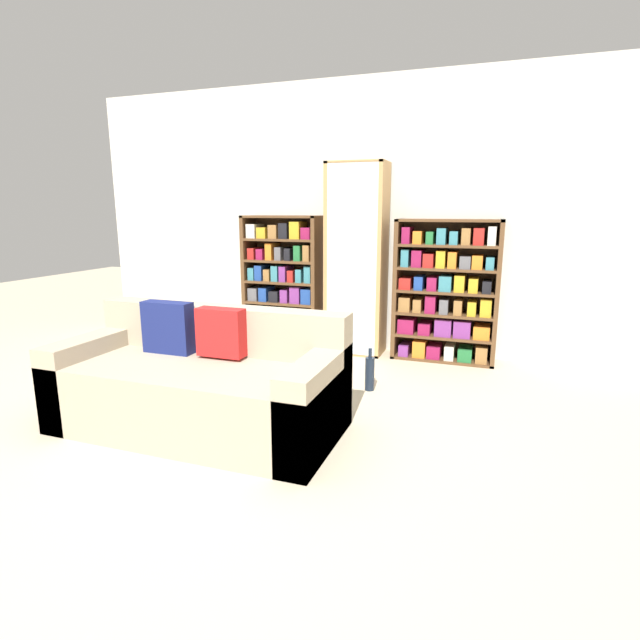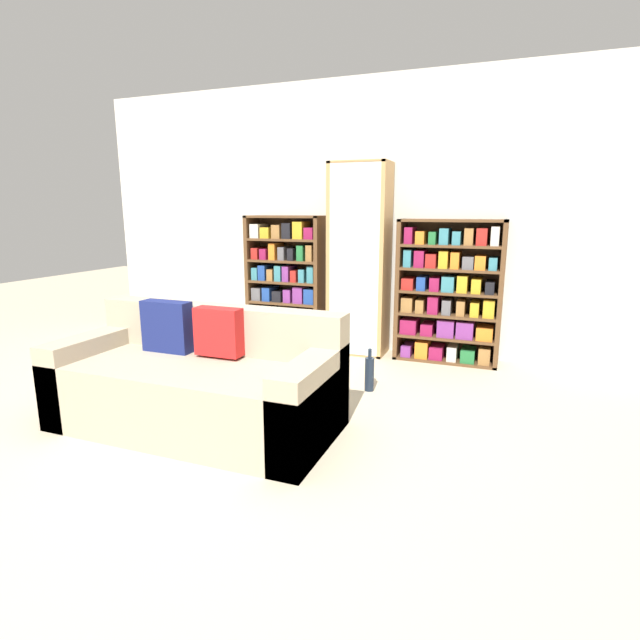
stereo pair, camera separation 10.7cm
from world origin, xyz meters
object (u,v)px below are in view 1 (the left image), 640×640
at_px(display_cabinet, 357,261).
at_px(wine_bottle, 370,373).
at_px(bookshelf_left, 283,283).
at_px(couch, 201,385).
at_px(bookshelf_right, 446,293).

relative_size(display_cabinet, wine_bottle, 5.37).
relative_size(bookshelf_left, wine_bottle, 3.93).
bearing_deg(couch, bookshelf_right, 57.53).
height_order(couch, bookshelf_left, bookshelf_left).
relative_size(couch, display_cabinet, 0.99).
bearing_deg(wine_bottle, couch, -130.29).
bearing_deg(display_cabinet, bookshelf_right, 1.08).
height_order(couch, display_cabinet, display_cabinet).
xyz_separation_m(bookshelf_right, wine_bottle, (-0.46, -1.08, -0.51)).
distance_m(couch, bookshelf_left, 2.19).
bearing_deg(bookshelf_left, couch, -81.11).
bearing_deg(couch, bookshelf_left, 98.89).
distance_m(couch, bookshelf_right, 2.55).
bearing_deg(bookshelf_right, couch, -122.47).
xyz_separation_m(couch, bookshelf_left, (-0.33, 2.13, 0.38)).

